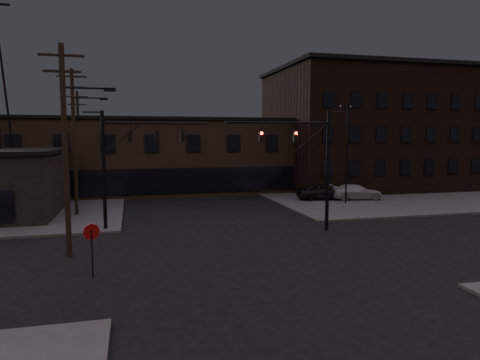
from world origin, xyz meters
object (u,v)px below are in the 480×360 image
traffic_signal_far (123,156)px  car_crossing (231,184)px  parked_car_lot_b (356,192)px  parked_car_lot_a (321,191)px  traffic_signal_near (312,158)px  stop_sign (92,238)px

traffic_signal_far → car_crossing: bearing=56.8°
traffic_signal_far → parked_car_lot_b: size_ratio=1.58×
car_crossing → parked_car_lot_a: bearing=-47.3°
traffic_signal_near → parked_car_lot_a: bearing=62.4°
parked_car_lot_a → stop_sign: bearing=138.7°
parked_car_lot_a → parked_car_lot_b: (3.41, -0.77, -0.06)m
traffic_signal_far → stop_sign: bearing=-97.3°
traffic_signal_far → car_crossing: 21.28m
stop_sign → parked_car_lot_a: stop_sign is taller
traffic_signal_near → stop_sign: (-13.36, -6.49, -3.09)m
traffic_signal_far → car_crossing: (11.42, 17.47, -4.16)m
parked_car_lot_b → stop_sign: bearing=137.2°
parked_car_lot_a → car_crossing: bearing=43.7°
stop_sign → car_crossing: bearing=65.2°
traffic_signal_far → traffic_signal_near: bearing=-16.2°
traffic_signal_near → stop_sign: bearing=-154.1°
parked_car_lot_a → car_crossing: parked_car_lot_a is taller
stop_sign → parked_car_lot_a: 27.11m
parked_car_lot_a → car_crossing: 11.29m
stop_sign → parked_car_lot_a: bearing=43.4°
traffic_signal_far → parked_car_lot_a: 20.73m
stop_sign → traffic_signal_far: bearing=82.7°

